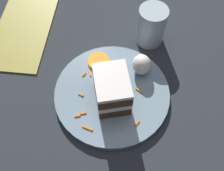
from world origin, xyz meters
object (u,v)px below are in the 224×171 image
cake_slice (112,90)px  drinking_glass (151,28)px  cream_dollop (142,65)px  orange_garnish (99,61)px  plate (112,93)px  menu_card (22,31)px

cake_slice → drinking_glass: bearing=-127.3°
cake_slice → drinking_glass: 0.22m
cream_dollop → orange_garnish: cream_dollop is taller
plate → orange_garnish: orange_garnish is taller
menu_card → orange_garnish: bearing=-21.8°
cream_dollop → plate: bearing=121.9°
plate → menu_card: plate is taller
plate → orange_garnish: (0.09, 0.02, 0.01)m
drinking_glass → orange_garnish: bearing=114.4°
plate → orange_garnish: size_ratio=4.90×
plate → cream_dollop: (0.05, -0.08, 0.03)m
orange_garnish → menu_card: (0.15, 0.20, -0.02)m
orange_garnish → menu_card: 0.25m
plate → orange_garnish: 0.09m
plate → cake_slice: (-0.02, 0.00, 0.05)m
cake_slice → drinking_glass: (0.18, -0.13, -0.01)m
plate → menu_card: 0.33m
cake_slice → plate: bearing=-99.6°
cream_dollop → drinking_glass: 0.12m
cream_dollop → cake_slice: bearing=129.3°
plate → menu_card: bearing=42.7°
cake_slice → drinking_glass: drinking_glass is taller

